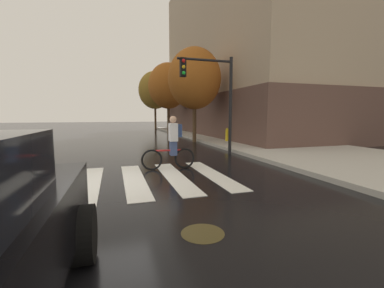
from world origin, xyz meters
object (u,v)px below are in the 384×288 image
manhole_cover (203,233)px  traffic_light_near (213,88)px  street_tree_near (194,79)px  street_tree_far (155,90)px  cyclist (172,143)px  fire_hydrant (227,135)px  street_tree_mid (168,86)px

manhole_cover → traffic_light_near: bearing=66.9°
manhole_cover → street_tree_near: 13.11m
street_tree_near → street_tree_far: bearing=90.0°
cyclist → street_tree_far: (3.16, 22.98, 3.86)m
manhole_cover → street_tree_near: (3.73, 11.92, 3.97)m
traffic_light_near → cyclist: bearing=-134.1°
manhole_cover → traffic_light_near: 7.97m
fire_hydrant → street_tree_far: bearing=95.7°
traffic_light_near → fire_hydrant: size_ratio=5.38×
manhole_cover → street_tree_far: (3.73, 27.39, 4.70)m
manhole_cover → street_tree_mid: street_tree_mid is taller
manhole_cover → street_tree_mid: bearing=79.3°
traffic_light_near → street_tree_near: 5.26m
traffic_light_near → street_tree_mid: (0.89, 13.35, 1.56)m
street_tree_near → cyclist: bearing=-112.9°
street_tree_near → street_tree_mid: size_ratio=0.90×
street_tree_mid → fire_hydrant: bearing=-80.6°
manhole_cover → cyclist: (0.56, 4.41, 0.84)m
fire_hydrant → street_tree_mid: street_tree_mid is taller
cyclist → fire_hydrant: 7.87m
traffic_light_near → fire_hydrant: traffic_light_near is taller
fire_hydrant → street_tree_near: street_tree_near is taller
fire_hydrant → street_tree_far: size_ratio=0.11×
street_tree_far → cyclist: bearing=-97.8°
fire_hydrant → manhole_cover: bearing=-117.0°
manhole_cover → street_tree_mid: size_ratio=0.10×
traffic_light_near → street_tree_mid: 13.47m
cyclist → street_tree_near: street_tree_near is taller
street_tree_far → street_tree_near: bearing=-90.0°
traffic_light_near → street_tree_far: 20.64m
cyclist → street_tree_far: street_tree_far is taller
cyclist → traffic_light_near: bearing=45.9°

